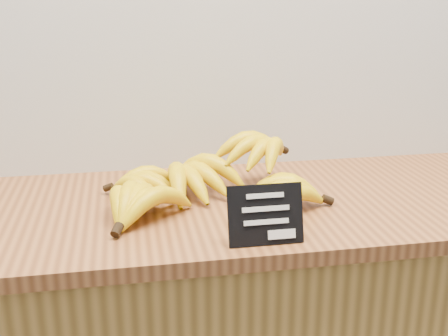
% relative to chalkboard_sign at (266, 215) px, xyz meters
% --- Properties ---
extents(counter_top, '(1.49, 0.54, 0.03)m').
position_rel_chalkboard_sign_xyz_m(counter_top, '(-0.04, 0.22, -0.07)').
color(counter_top, brown).
rests_on(counter_top, counter).
extents(chalkboard_sign, '(0.14, 0.03, 0.11)m').
position_rel_chalkboard_sign_xyz_m(chalkboard_sign, '(0.00, 0.00, 0.00)').
color(chalkboard_sign, black).
rests_on(chalkboard_sign, counter_top).
extents(banana_pile, '(0.53, 0.34, 0.12)m').
position_rel_chalkboard_sign_xyz_m(banana_pile, '(-0.07, 0.23, -0.01)').
color(banana_pile, yellow).
rests_on(banana_pile, counter_top).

